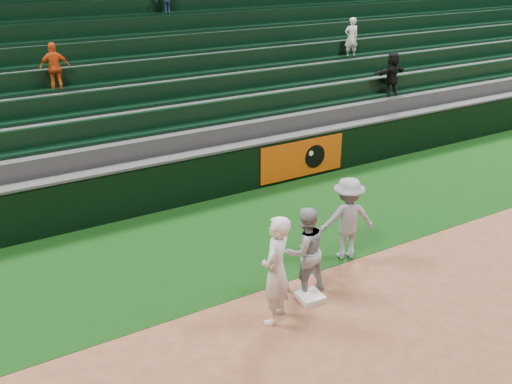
{
  "coord_description": "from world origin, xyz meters",
  "views": [
    {
      "loc": [
        -5.39,
        -6.69,
        5.81
      ],
      "look_at": [
        -0.05,
        2.3,
        1.3
      ],
      "focal_mm": 40.0,
      "sensor_mm": 36.0,
      "label": 1
    }
  ],
  "objects_px": {
    "first_base": "(310,297)",
    "base_coach": "(347,219)",
    "baserunner": "(305,251)",
    "first_baseman": "(276,270)"
  },
  "relations": [
    {
      "from": "base_coach",
      "to": "first_base",
      "type": "bearing_deg",
      "value": 50.17
    },
    {
      "from": "base_coach",
      "to": "baserunner",
      "type": "bearing_deg",
      "value": 41.88
    },
    {
      "from": "first_baseman",
      "to": "base_coach",
      "type": "distance_m",
      "value": 2.6
    },
    {
      "from": "first_base",
      "to": "first_baseman",
      "type": "height_order",
      "value": "first_baseman"
    },
    {
      "from": "baserunner",
      "to": "base_coach",
      "type": "height_order",
      "value": "base_coach"
    },
    {
      "from": "first_baseman",
      "to": "baserunner",
      "type": "bearing_deg",
      "value": 172.06
    },
    {
      "from": "first_base",
      "to": "base_coach",
      "type": "distance_m",
      "value": 1.92
    },
    {
      "from": "first_baseman",
      "to": "base_coach",
      "type": "relative_size",
      "value": 1.12
    },
    {
      "from": "first_base",
      "to": "baserunner",
      "type": "relative_size",
      "value": 0.26
    },
    {
      "from": "baserunner",
      "to": "base_coach",
      "type": "distance_m",
      "value": 1.56
    }
  ]
}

